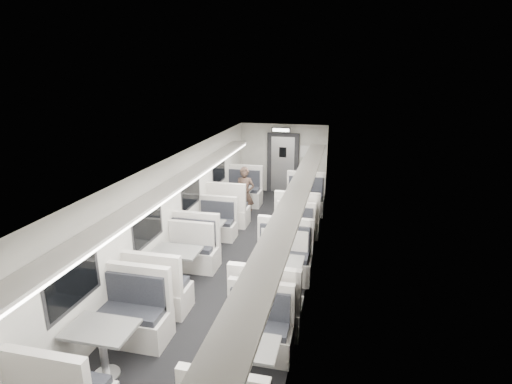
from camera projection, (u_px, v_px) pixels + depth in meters
The scene contains 19 objects.
room at pixel (237, 219), 8.27m from camera, with size 3.24×12.24×2.64m.
booth_left_a at pixel (236, 200), 11.91m from camera, with size 1.16×2.36×1.26m.
booth_left_b at pixel (207, 236), 9.53m from camera, with size 0.99×2.01×1.07m.
booth_left_c at pixel (177, 268), 7.89m from camera, with size 1.11×2.25×1.21m.
booth_left_d at pixel (103, 352), 5.54m from camera, with size 1.12×2.27×1.22m.
booth_right_a at pixel (301, 209), 11.17m from camera, with size 1.14×2.32×1.24m.
booth_right_b at pixel (290, 243), 9.17m from camera, with size 0.96×1.96×1.05m.
booth_right_c at pixel (276, 280), 7.39m from camera, with size 1.16×2.36×1.26m.
booth_right_d at pixel (246, 367), 5.30m from camera, with size 1.03×2.09×1.12m.
passenger at pixel (245, 194), 11.34m from camera, with size 0.57×0.37×1.55m, color black.
window_a at pixel (219, 170), 11.71m from camera, with size 0.02×1.18×0.84m, color black.
window_b at pixel (191, 191), 9.66m from camera, with size 0.02×1.18×0.84m, color black.
window_c at pixel (148, 223), 7.61m from camera, with size 0.02×1.18×0.84m, color black.
window_d at pixel (73, 280), 5.56m from camera, with size 0.02×1.18×0.84m, color black.
luggage_rack_left at pixel (173, 186), 8.05m from camera, with size 0.46×10.40×0.09m.
luggage_rack_right at pixel (296, 194), 7.52m from camera, with size 0.46×10.40×0.09m.
vestibule_door at pixel (283, 164), 13.85m from camera, with size 1.10×0.13×2.10m.
exit_sign at pixel (281, 130), 13.03m from camera, with size 0.62×0.12×0.16m.
wall_notice at pixel (305, 152), 13.54m from camera, with size 0.32×0.02×0.40m, color silver.
Camera 1 is at (2.11, -7.46, 4.15)m, focal length 28.00 mm.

